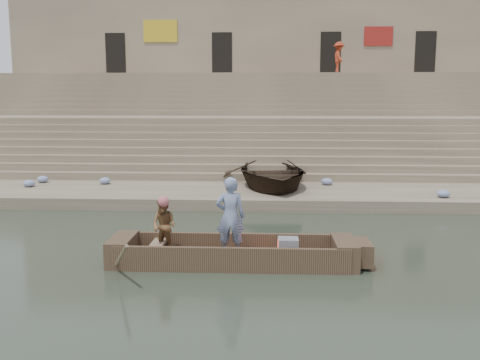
# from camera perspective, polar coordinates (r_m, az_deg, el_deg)

# --- Properties ---
(ground) EXTENTS (120.00, 120.00, 0.00)m
(ground) POSITION_cam_1_polar(r_m,az_deg,el_deg) (11.92, -1.78, -9.66)
(ground) COLOR #293528
(ground) RESTS_ON ground
(lower_landing) EXTENTS (32.00, 4.00, 0.40)m
(lower_landing) POSITION_cam_1_polar(r_m,az_deg,el_deg) (19.62, 0.09, -1.64)
(lower_landing) COLOR gray
(lower_landing) RESTS_ON ground
(mid_landing) EXTENTS (32.00, 3.00, 2.80)m
(mid_landing) POSITION_cam_1_polar(r_m,az_deg,el_deg) (26.88, 0.86, 3.81)
(mid_landing) COLOR gray
(mid_landing) RESTS_ON ground
(upper_landing) EXTENTS (32.00, 3.00, 5.20)m
(upper_landing) POSITION_cam_1_polar(r_m,az_deg,el_deg) (33.79, 1.28, 6.89)
(upper_landing) COLOR gray
(upper_landing) RESTS_ON ground
(ghat_steps) EXTENTS (32.00, 11.00, 5.20)m
(ghat_steps) POSITION_cam_1_polar(r_m,az_deg,el_deg) (28.54, 0.98, 4.91)
(ghat_steps) COLOR gray
(ghat_steps) RESTS_ON ground
(building_wall) EXTENTS (32.00, 5.07, 11.20)m
(building_wall) POSITION_cam_1_polar(r_m,az_deg,el_deg) (37.81, 1.47, 11.65)
(building_wall) COLOR tan
(building_wall) RESTS_ON ground
(main_rowboat) EXTENTS (5.00, 1.30, 0.22)m
(main_rowboat) POSITION_cam_1_polar(r_m,az_deg,el_deg) (12.34, -0.82, -8.47)
(main_rowboat) COLOR brown
(main_rowboat) RESTS_ON ground
(rowboat_trim) EXTENTS (6.04, 2.63, 1.93)m
(rowboat_trim) POSITION_cam_1_polar(r_m,az_deg,el_deg) (12.26, 0.17, -7.61)
(rowboat_trim) COLOR brown
(rowboat_trim) RESTS_ON ground
(standing_man) EXTENTS (0.66, 0.44, 1.81)m
(standing_man) POSITION_cam_1_polar(r_m,az_deg,el_deg) (12.02, -1.04, -3.93)
(standing_man) COLOR navy
(standing_man) RESTS_ON main_rowboat
(rowing_man) EXTENTS (0.75, 0.68, 1.26)m
(rowing_man) POSITION_cam_1_polar(r_m,az_deg,el_deg) (12.41, -8.14, -4.89)
(rowing_man) COLOR #23692A
(rowing_man) RESTS_ON main_rowboat
(television) EXTENTS (0.46, 0.42, 0.40)m
(television) POSITION_cam_1_polar(r_m,az_deg,el_deg) (12.23, 5.12, -7.14)
(television) COLOR gray
(television) RESTS_ON main_rowboat
(beached_rowboat) EXTENTS (4.25, 5.51, 1.05)m
(beached_rowboat) POSITION_cam_1_polar(r_m,az_deg,el_deg) (20.17, 3.37, 0.72)
(beached_rowboat) COLOR #2D2116
(beached_rowboat) RESTS_ON lower_landing
(pedestrian) EXTENTS (0.80, 1.26, 1.87)m
(pedestrian) POSITION_cam_1_polar(r_m,az_deg,el_deg) (33.50, 10.55, 12.78)
(pedestrian) COLOR #AE381D
(pedestrian) RESTS_ON upper_landing
(cloth_bundles) EXTENTS (15.50, 2.90, 0.26)m
(cloth_bundles) POSITION_cam_1_polar(r_m,az_deg,el_deg) (20.35, -6.17, -0.36)
(cloth_bundles) COLOR #3F5999
(cloth_bundles) RESTS_ON lower_landing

